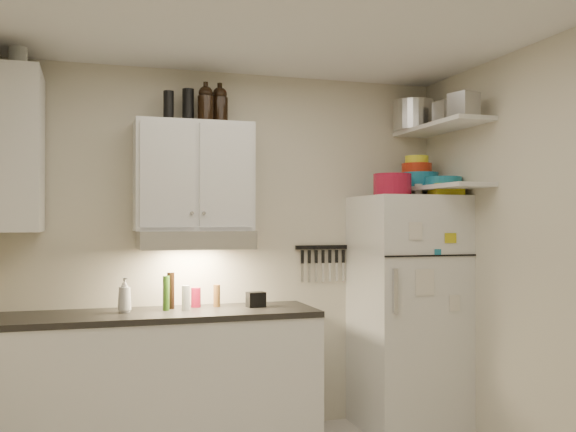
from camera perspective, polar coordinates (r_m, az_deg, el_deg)
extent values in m
cube|color=white|center=(3.42, 0.46, 18.23)|extent=(3.20, 3.00, 0.02)
cube|color=beige|center=(4.70, -5.11, -3.11)|extent=(3.20, 0.02, 2.60)
cube|color=beige|center=(4.03, 22.88, -3.49)|extent=(0.02, 3.00, 2.60)
cube|color=white|center=(4.44, -11.45, -14.49)|extent=(2.10, 0.60, 0.88)
cube|color=black|center=(4.35, -11.44, -8.60)|extent=(2.10, 0.62, 0.04)
cube|color=white|center=(4.48, -8.40, 3.48)|extent=(0.80, 0.33, 0.75)
cube|color=white|center=(4.33, -23.19, 5.33)|extent=(0.33, 0.55, 1.00)
cube|color=silver|center=(4.41, -8.28, -2.10)|extent=(0.76, 0.46, 0.12)
cube|color=white|center=(4.84, 10.58, -8.38)|extent=(0.70, 0.68, 1.70)
cube|color=white|center=(4.82, 13.43, 7.69)|extent=(0.30, 0.95, 0.03)
cube|color=white|center=(4.78, 13.44, 2.46)|extent=(0.30, 0.95, 0.03)
cube|color=black|center=(4.87, 3.04, -2.79)|extent=(0.42, 0.02, 0.03)
cylinder|color=maroon|center=(4.69, 9.26, 2.75)|extent=(0.31, 0.31, 0.16)
cube|color=gold|center=(4.78, 13.85, 2.26)|extent=(0.26, 0.30, 0.09)
cylinder|color=silver|center=(4.84, 11.52, 2.25)|extent=(0.06, 0.06, 0.09)
cylinder|color=silver|center=(5.07, 11.10, 8.73)|extent=(0.39, 0.39, 0.23)
cube|color=#AAAAAD|center=(4.85, 14.01, 8.83)|extent=(0.18, 0.16, 0.17)
cube|color=#AAAAAD|center=(4.49, 15.35, 9.51)|extent=(0.19, 0.19, 0.16)
cylinder|color=teal|center=(5.00, 11.61, 3.15)|extent=(0.28, 0.28, 0.11)
cylinder|color=red|center=(4.98, 11.37, 4.21)|extent=(0.23, 0.23, 0.07)
cylinder|color=yellow|center=(4.99, 11.37, 4.92)|extent=(0.18, 0.18, 0.06)
cylinder|color=teal|center=(4.81, 13.66, 3.01)|extent=(0.26, 0.26, 0.06)
cylinder|color=black|center=(4.56, -8.87, 9.65)|extent=(0.10, 0.10, 0.23)
cylinder|color=black|center=(4.51, -10.57, 9.58)|extent=(0.09, 0.09, 0.21)
cylinder|color=silver|center=(4.45, -22.88, 12.71)|extent=(0.12, 0.12, 0.15)
imported|color=white|center=(4.35, -14.33, -6.64)|extent=(0.13, 0.13, 0.25)
cylinder|color=brown|center=(4.53, -6.35, -7.06)|extent=(0.06, 0.06, 0.15)
cylinder|color=#2F5A16|center=(4.38, -10.79, -6.75)|extent=(0.06, 0.06, 0.23)
cylinder|color=black|center=(4.46, -10.38, -6.54)|extent=(0.06, 0.06, 0.25)
cylinder|color=silver|center=(4.39, -9.06, -7.18)|extent=(0.06, 0.06, 0.16)
cylinder|color=maroon|center=(4.52, -8.19, -7.18)|extent=(0.07, 0.07, 0.14)
cube|color=black|center=(4.49, -2.87, -7.43)|extent=(0.13, 0.10, 0.10)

